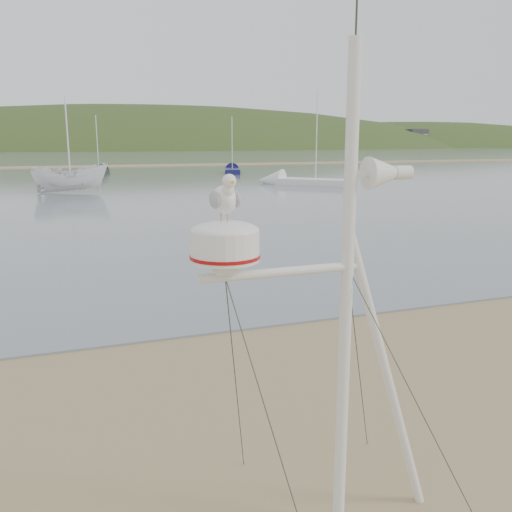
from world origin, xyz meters
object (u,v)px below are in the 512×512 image
object	(u,v)px
mast_rig	(339,402)
sailboat_blue_far	(232,170)
sailboat_dark_mid	(101,171)
sailboat_white_near	(289,181)
boat_white	(69,155)

from	to	relation	value
mast_rig	sailboat_blue_far	bearing A→B (deg)	73.61
sailboat_blue_far	mast_rig	bearing A→B (deg)	-106.39
mast_rig	sailboat_dark_mid	xyz separation A→B (m)	(1.94, 55.04, -0.97)
sailboat_white_near	sailboat_blue_far	bearing A→B (deg)	88.35
mast_rig	sailboat_blue_far	world-z (taller)	sailboat_blue_far
boat_white	sailboat_dark_mid	size ratio (longest dim) A/B	0.76
sailboat_white_near	mast_rig	bearing A→B (deg)	-112.67
mast_rig	boat_white	world-z (taller)	mast_rig
sailboat_blue_far	sailboat_white_near	world-z (taller)	sailboat_white_near
boat_white	sailboat_dark_mid	world-z (taller)	sailboat_dark_mid
mast_rig	sailboat_white_near	world-z (taller)	sailboat_white_near
boat_white	sailboat_white_near	bearing A→B (deg)	-87.40
mast_rig	sailboat_dark_mid	world-z (taller)	sailboat_dark_mid
mast_rig	sailboat_white_near	size ratio (longest dim) A/B	0.67
sailboat_dark_mid	sailboat_white_near	distance (m)	23.02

